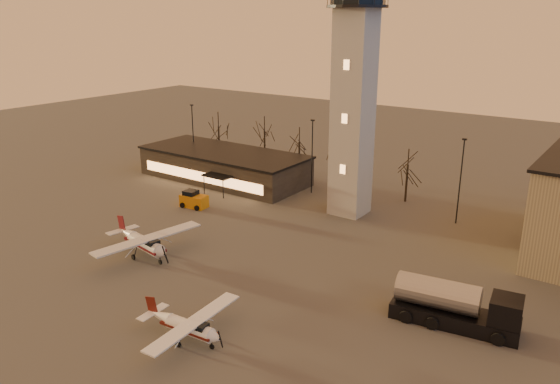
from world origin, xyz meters
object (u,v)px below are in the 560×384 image
control_tower (354,79)px  cessna_front (191,331)px  fuel_truck (454,308)px  terminal (224,165)px  cessna_rear (147,247)px  service_cart (194,201)px

control_tower → cessna_front: size_ratio=3.38×
control_tower → fuel_truck: (19.01, -17.97, -14.90)m
cessna_front → control_tower: bearing=93.2°
control_tower → terminal: size_ratio=1.28×
control_tower → fuel_truck: 30.11m
terminal → cessna_front: bearing=-52.4°
control_tower → cessna_front: control_tower is taller
control_tower → cessna_rear: control_tower is taller
terminal → control_tower: bearing=-5.1°
cessna_rear → fuel_truck: size_ratio=1.18×
service_cart → cessna_front: bearing=-53.5°
control_tower → cessna_rear: 29.69m
control_tower → terminal: 26.24m
terminal → cessna_rear: (11.71, -25.31, -1.05)m
control_tower → fuel_truck: size_ratio=3.26×
terminal → service_cart: bearing=-67.0°
control_tower → cessna_rear: bearing=-113.8°
cessna_front → service_cart: cessna_front is taller
terminal → fuel_truck: size_ratio=2.54×
terminal → fuel_truck: bearing=-26.0°
fuel_truck → cessna_rear: bearing=-178.0°
cessna_rear → fuel_truck: fuel_truck is taller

